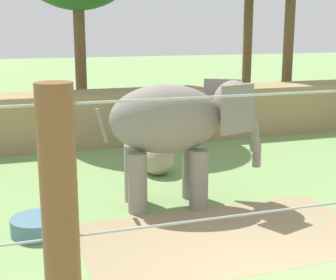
# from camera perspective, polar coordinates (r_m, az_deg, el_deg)

# --- Properties ---
(dirt_patch) EXTENTS (5.88, 3.38, 0.01)m
(dirt_patch) POSITION_cam_1_polar(r_m,az_deg,el_deg) (10.33, 6.72, -10.72)
(dirt_patch) COLOR #937F5B
(dirt_patch) RESTS_ON ground
(embankment_wall) EXTENTS (36.00, 1.80, 1.84)m
(embankment_wall) POSITION_cam_1_polar(r_m,az_deg,el_deg) (18.19, -4.67, 2.70)
(embankment_wall) COLOR #997F56
(embankment_wall) RESTS_ON ground
(elephant) EXTENTS (3.89, 1.80, 2.89)m
(elephant) POSITION_cam_1_polar(r_m,az_deg,el_deg) (11.50, 1.17, 1.80)
(elephant) COLOR gray
(elephant) RESTS_ON ground
(enrichment_ball) EXTENTS (0.92, 0.92, 0.92)m
(enrichment_ball) POSITION_cam_1_polar(r_m,az_deg,el_deg) (14.13, -1.17, -2.13)
(enrichment_ball) COLOR gray
(enrichment_ball) RESTS_ON ground
(water_tub) EXTENTS (1.10, 1.10, 0.35)m
(water_tub) POSITION_cam_1_polar(r_m,az_deg,el_deg) (10.62, -14.46, -9.34)
(water_tub) COLOR slate
(water_tub) RESTS_ON ground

